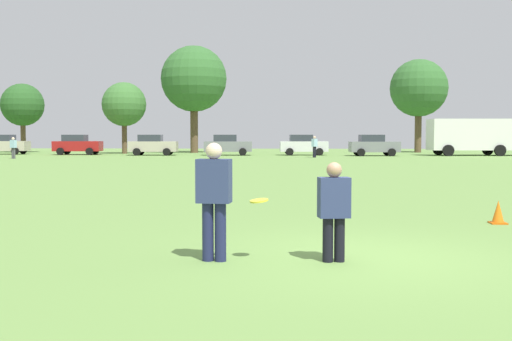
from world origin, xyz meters
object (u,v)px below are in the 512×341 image
(player_thrower, at_px, (214,195))
(box_truck, at_px, (476,135))
(parked_car_near_left, at_px, (4,144))
(bystander_far_jogger, at_px, (13,147))
(frisbee, at_px, (259,201))
(parked_car_mid_right, at_px, (228,145))
(parked_car_far_right, at_px, (374,145))
(parked_car_center, at_px, (153,145))
(parked_car_mid_left, at_px, (77,145))
(bystander_sideline_watcher, at_px, (314,145))
(traffic_cone, at_px, (498,213))
(parked_car_near_right, at_px, (303,145))
(player_defender, at_px, (334,207))

(player_thrower, height_order, box_truck, box_truck)
(parked_car_near_left, xyz_separation_m, bystander_far_jogger, (5.56, -10.06, -0.00))
(frisbee, xyz_separation_m, box_truck, (16.38, 45.75, 0.88))
(parked_car_mid_right, xyz_separation_m, parked_car_far_right, (12.71, -0.71, 0.00))
(player_thrower, xyz_separation_m, parked_car_far_right, (8.04, 44.60, -0.04))
(frisbee, bearing_deg, parked_car_far_right, 80.58)
(parked_car_center, bearing_deg, parked_car_far_right, -0.75)
(parked_car_near_left, relative_size, parked_car_mid_left, 1.00)
(bystander_sideline_watcher, relative_size, bystander_far_jogger, 1.05)
(box_truck, bearing_deg, parked_car_mid_left, 179.79)
(parked_car_center, bearing_deg, parked_car_mid_left, 171.36)
(player_thrower, relative_size, box_truck, 0.20)
(traffic_cone, distance_m, parked_car_near_right, 42.03)
(parked_car_near_right, bearing_deg, traffic_cone, -85.45)
(player_defender, relative_size, parked_car_mid_left, 0.33)
(player_defender, height_order, parked_car_mid_right, parked_car_mid_right)
(parked_car_mid_right, distance_m, bystander_far_jogger, 17.69)
(player_defender, height_order, parked_car_near_left, parked_car_near_left)
(parked_car_near_right, distance_m, bystander_far_jogger, 23.97)
(player_thrower, xyz_separation_m, parked_car_mid_right, (-4.68, 45.30, -0.04))
(parked_car_near_right, bearing_deg, parked_car_center, -175.27)
(parked_car_near_left, bearing_deg, bystander_far_jogger, -61.06)
(player_thrower, height_order, parked_car_center, parked_car_center)
(parked_car_center, height_order, parked_car_mid_right, same)
(parked_car_near_right, bearing_deg, player_thrower, -92.49)
(parked_car_center, height_order, bystander_far_jogger, parked_car_center)
(parked_car_near_left, distance_m, parked_car_far_right, 33.75)
(parked_car_far_right, relative_size, box_truck, 0.50)
(frisbee, distance_m, parked_car_near_left, 53.52)
(box_truck, relative_size, bystander_sideline_watcher, 5.04)
(parked_car_mid_left, distance_m, parked_car_near_right, 20.48)
(traffic_cone, relative_size, parked_car_mid_right, 0.11)
(parked_car_mid_right, bearing_deg, traffic_cone, -76.36)
(parked_car_near_left, bearing_deg, parked_car_mid_right, -3.75)
(parked_car_far_right, bearing_deg, parked_car_center, 179.25)
(player_thrower, relative_size, frisbee, 6.25)
(traffic_cone, bearing_deg, parked_car_center, 112.15)
(player_thrower, bearing_deg, frisbee, 5.46)
(box_truck, xyz_separation_m, bystander_far_jogger, (-37.11, -9.19, -0.83))
(parked_car_near_left, bearing_deg, frisbee, -60.57)
(traffic_cone, height_order, parked_car_near_right, parked_car_near_right)
(parked_car_near_left, xyz_separation_m, box_truck, (42.67, -0.86, 0.83))
(bystander_sideline_watcher, bearing_deg, player_thrower, -93.99)
(traffic_cone, xyz_separation_m, box_truck, (11.69, 41.76, 1.52))
(box_truck, bearing_deg, frisbee, -109.69)
(player_defender, relative_size, bystander_sideline_watcher, 0.83)
(player_defender, distance_m, parked_car_far_right, 44.99)
(player_defender, height_order, parked_car_far_right, parked_car_far_right)
(parked_car_mid_right, bearing_deg, parked_car_far_right, -3.19)
(parked_car_near_right, bearing_deg, parked_car_far_right, -12.61)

